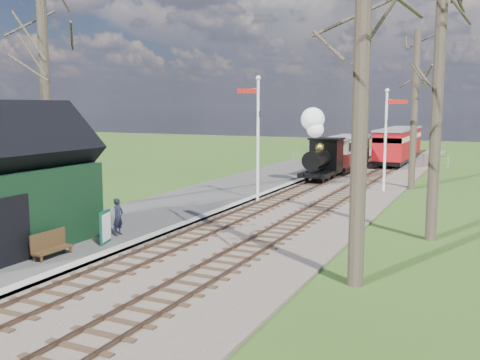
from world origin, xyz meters
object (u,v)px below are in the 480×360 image
object	(u,v)px
bench	(50,245)
semaphore_far	(387,132)
semaphore_near	(257,130)
coach	(345,151)
station_shed	(2,186)
locomotive	(321,150)
sign_board	(105,227)
person	(118,217)
red_carriage_a	(393,147)
red_carriage_b	(404,142)

from	to	relation	value
bench	semaphore_far	bearing A→B (deg)	69.30
semaphore_near	coach	bearing A→B (deg)	86.91
station_shed	bench	xyz separation A→B (m)	(1.88, 0.03, -1.70)
locomotive	sign_board	xyz separation A→B (m)	(-1.93, -18.15, -1.31)
semaphore_near	person	world-z (taller)	semaphore_near
semaphore_near	semaphore_far	size ratio (longest dim) A/B	1.09
semaphore_far	red_carriage_a	world-z (taller)	semaphore_far
red_carriage_b	bench	bearing A→B (deg)	-97.88
semaphore_far	coach	xyz separation A→B (m)	(-4.37, 8.25, -1.83)
station_shed	semaphore_far	xyz separation A→B (m)	(8.67, 18.00, 1.08)
red_carriage_a	sign_board	xyz separation A→B (m)	(-4.54, -28.74, -0.87)
coach	person	xyz separation A→B (m)	(-2.27, -23.10, -0.65)
coach	red_carriage_b	distance (m)	10.36
red_carriage_b	bench	xyz separation A→B (m)	(-5.02, -36.24, -1.06)
station_shed	locomotive	distance (m)	20.64
station_shed	red_carriage_b	size ratio (longest dim) A/B	1.12
semaphore_far	bench	xyz separation A→B (m)	(-6.79, -17.97, -2.78)
coach	red_carriage_a	xyz separation A→B (m)	(2.60, 4.52, 0.11)
locomotive	coach	distance (m)	6.09
semaphore_near	coach	size ratio (longest dim) A/B	0.87
sign_board	coach	bearing A→B (deg)	85.42
semaphore_far	bench	bearing A→B (deg)	-110.70
semaphore_near	coach	distance (m)	14.43
semaphore_near	locomotive	size ratio (longest dim) A/B	1.38
person	bench	bearing A→B (deg)	174.44
station_shed	semaphore_far	bearing A→B (deg)	64.28
semaphore_far	semaphore_near	bearing A→B (deg)	-130.60
red_carriage_b	bench	size ratio (longest dim) A/B	4.06
red_carriage_a	bench	size ratio (longest dim) A/B	4.06
red_carriage_b	sign_board	world-z (taller)	red_carriage_b
semaphore_near	red_carriage_b	distance (m)	24.59
station_shed	red_carriage_b	distance (m)	36.93
semaphore_near	station_shed	bearing A→B (deg)	-106.38
red_carriage_b	person	distance (m)	33.49
red_carriage_b	sign_board	distance (m)	34.55
station_shed	semaphore_far	distance (m)	20.01
bench	coach	bearing A→B (deg)	84.74
locomotive	sign_board	distance (m)	18.30
station_shed	person	bearing A→B (deg)	57.28
red_carriage_a	person	xyz separation A→B (m)	(-4.87, -27.62, -0.76)
locomotive	bench	xyz separation A→B (m)	(-2.40, -20.16, -1.50)
sign_board	bench	bearing A→B (deg)	-103.40
bench	sign_board	bearing A→B (deg)	76.60
semaphore_far	coach	distance (m)	9.52
bench	person	size ratio (longest dim) A/B	1.04
person	coach	bearing A→B (deg)	-8.57
sign_board	bench	size ratio (longest dim) A/B	0.81
station_shed	bench	size ratio (longest dim) A/B	4.55
semaphore_far	person	distance (m)	16.46
station_shed	red_carriage_b	xyz separation A→B (m)	(6.90, 36.27, -0.64)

